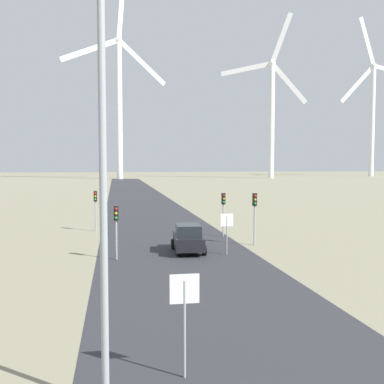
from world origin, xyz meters
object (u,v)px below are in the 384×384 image
wind_turbine_right (272,107)px  stop_sign_far (227,226)px  streetlamp (103,143)px  traffic_light_post_near_right (255,207)px  traffic_light_post_mid_left (95,202)px  stop_sign_near (185,305)px  car_approaching (188,238)px  wind_turbine_far_right (372,108)px  wind_turbine_center (119,93)px  traffic_light_post_mid_right (223,205)px  traffic_light_post_near_left (116,220)px

wind_turbine_right → stop_sign_far: bearing=-110.8°
streetlamp → traffic_light_post_near_right: bearing=63.2°
stop_sign_far → traffic_light_post_mid_left: traffic_light_post_mid_left is taller
traffic_light_post_mid_left → stop_sign_near: bearing=-82.8°
traffic_light_post_near_right → car_approaching: 5.61m
car_approaching → wind_turbine_far_right: (110.45, 159.05, 29.81)m
streetlamp → wind_turbine_center: wind_turbine_center is taller
traffic_light_post_mid_right → wind_turbine_center: wind_turbine_center is taller
streetlamp → wind_turbine_right: size_ratio=0.16×
stop_sign_near → wind_turbine_center: bearing=90.0°
traffic_light_post_near_left → traffic_light_post_near_right: (9.68, 3.23, 0.32)m
car_approaching → wind_turbine_right: bearing=68.2°
stop_sign_far → car_approaching: stop_sign_far is taller
stop_sign_near → traffic_light_post_near_left: traffic_light_post_near_left is taller
wind_turbine_far_right → stop_sign_near: bearing=-122.8°
stop_sign_near → wind_turbine_center: wind_turbine_center is taller
stop_sign_near → car_approaching: (2.88, 17.02, -1.08)m
traffic_light_post_near_left → wind_turbine_far_right: size_ratio=0.05×
traffic_light_post_near_left → stop_sign_far: bearing=2.5°
streetlamp → wind_turbine_far_right: (115.41, 177.15, 24.46)m
stop_sign_far → traffic_light_post_near_left: size_ratio=0.80×
traffic_light_post_mid_right → car_approaching: bearing=-123.2°
streetlamp → wind_turbine_far_right: 212.83m
traffic_light_post_near_right → wind_turbine_center: size_ratio=0.05×
car_approaching → wind_turbine_right: size_ratio=0.07×
traffic_light_post_near_left → wind_turbine_far_right: (115.09, 160.61, 28.32)m
traffic_light_post_mid_right → car_approaching: traffic_light_post_mid_right is taller
stop_sign_near → traffic_light_post_mid_right: size_ratio=0.83×
wind_turbine_right → wind_turbine_far_right: (54.68, 19.42, 3.10)m
streetlamp → wind_turbine_far_right: bearing=56.9°
stop_sign_far → traffic_light_post_mid_left: size_ratio=0.76×
traffic_light_post_mid_right → wind_turbine_right: bearing=68.8°
streetlamp → wind_turbine_center: size_ratio=0.13×
traffic_light_post_mid_left → car_approaching: (6.34, -10.29, -1.62)m
streetlamp → car_approaching: 19.51m
streetlamp → stop_sign_near: 4.86m
stop_sign_far → wind_turbine_center: 145.54m
traffic_light_post_near_right → wind_turbine_right: (50.73, 137.96, 24.91)m
traffic_light_post_near_left → streetlamp: bearing=-91.1°
stop_sign_near → stop_sign_far: size_ratio=1.09×
traffic_light_post_mid_left → car_approaching: bearing=-58.4°
traffic_light_post_near_left → traffic_light_post_near_right: bearing=18.5°
traffic_light_post_near_left → wind_turbine_center: bearing=89.3°
wind_turbine_right → wind_turbine_center: bearing=178.6°
wind_turbine_center → wind_turbine_far_right: bearing=9.0°
wind_turbine_center → stop_sign_near: bearing=-90.0°
wind_turbine_far_right → traffic_light_post_near_right: bearing=-123.8°
stop_sign_near → stop_sign_far: (5.16, 15.76, -0.16)m
wind_turbine_far_right → wind_turbine_right: bearing=-160.4°
traffic_light_post_mid_right → car_approaching: size_ratio=0.82×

